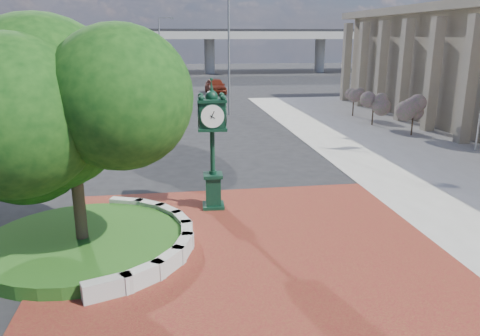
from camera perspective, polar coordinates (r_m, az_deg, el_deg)
name	(u,v)px	position (r m, az deg, el deg)	size (l,w,h in m)	color
ground	(243,239)	(15.39, 0.34, -8.67)	(200.00, 200.00, 0.00)	black
plaza	(248,252)	(14.48, 0.95, -10.21)	(12.00, 12.00, 0.04)	maroon
planter_wall	(158,237)	(15.13, -9.95, -8.24)	(2.96, 6.77, 0.54)	#9E9B93
grass_bed	(83,243)	(15.41, -18.58, -8.68)	(6.10, 6.10, 0.40)	#1A4C15
overpass	(179,35)	(83.86, -7.47, 15.78)	(90.00, 12.00, 7.50)	#9E9B93
tree_planter	(72,131)	(14.37, -19.81, 4.25)	(5.20, 5.20, 6.33)	#38281C
tree_street	(141,85)	(32.04, -11.94, 9.85)	(4.40, 4.40, 5.45)	#38281C
post_clock	(212,140)	(17.30, -3.39, 3.43)	(1.06, 1.06, 4.86)	black
parked_car	(215,86)	(54.45, -3.01, 9.96)	(2.03, 5.03, 1.72)	#55180C
street_lamp_near	(232,46)	(38.84, -1.04, 14.64)	(2.01, 1.06, 9.54)	slate
street_lamp_far	(162,49)	(57.07, -9.53, 14.16)	(1.89, 0.46, 8.46)	slate
shrub_near	(413,112)	(32.80, 20.39, 6.43)	(1.20, 1.20, 2.20)	#38281C
shrub_mid	(373,104)	(35.75, 15.96, 7.51)	(1.20, 1.20, 2.20)	#38281C
shrub_far	(354,97)	(39.55, 13.70, 8.41)	(1.20, 1.20, 2.20)	#38281C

